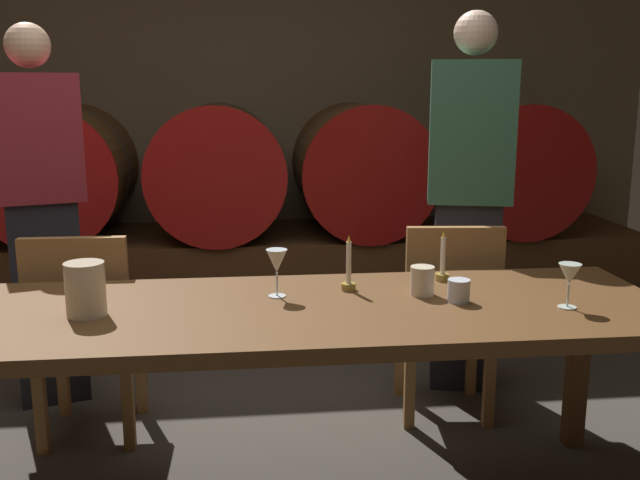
{
  "coord_description": "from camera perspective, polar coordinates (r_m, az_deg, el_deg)",
  "views": [
    {
      "loc": [
        0.16,
        -2.36,
        1.44
      ],
      "look_at": [
        0.47,
        0.45,
        0.83
      ],
      "focal_mm": 40.39,
      "sensor_mm": 36.0,
      "label": 1
    }
  ],
  "objects": [
    {
      "name": "wine_barrel_far_right",
      "position": [
        4.98,
        14.26,
        5.69
      ],
      "size": [
        0.84,
        0.96,
        0.84
      ],
      "color": "brown",
      "rests_on": "barrel_shelf"
    },
    {
      "name": "wine_barrel_right",
      "position": [
        4.73,
        3.16,
        5.72
      ],
      "size": [
        0.84,
        0.96,
        0.84
      ],
      "color": "#513319",
      "rests_on": "barrel_shelf"
    },
    {
      "name": "candle_right",
      "position": [
        2.69,
        9.68,
        -2.14
      ],
      "size": [
        0.05,
        0.05,
        0.19
      ],
      "color": "olive",
      "rests_on": "dining_table"
    },
    {
      "name": "chair_left",
      "position": [
        3.06,
        -18.13,
        -6.59
      ],
      "size": [
        0.41,
        0.41,
        0.88
      ],
      "rotation": [
        0.0,
        0.0,
        3.12
      ],
      "color": "olive",
      "rests_on": "ground"
    },
    {
      "name": "cup_right",
      "position": [
        2.44,
        10.93,
        -3.96
      ],
      "size": [
        0.07,
        0.07,
        0.08
      ],
      "primitive_type": "cylinder",
      "color": "silver",
      "rests_on": "dining_table"
    },
    {
      "name": "wine_barrel_center",
      "position": [
        4.67,
        -8.11,
        5.53
      ],
      "size": [
        0.84,
        0.96,
        0.84
      ],
      "color": "#513319",
      "rests_on": "barrel_shelf"
    },
    {
      "name": "wine_barrel_left",
      "position": [
        4.8,
        -19.75,
        5.12
      ],
      "size": [
        0.84,
        0.96,
        0.84
      ],
      "color": "#513319",
      "rests_on": "barrel_shelf"
    },
    {
      "name": "barrel_shelf",
      "position": [
        4.79,
        -8.06,
        -2.36
      ],
      "size": [
        5.53,
        0.9,
        0.5
      ],
      "primitive_type": "cube",
      "color": "#4C2D16",
      "rests_on": "ground"
    },
    {
      "name": "dining_table",
      "position": [
        2.38,
        -2.72,
        -6.86
      ],
      "size": [
        2.53,
        0.79,
        0.73
      ],
      "color": "brown",
      "rests_on": "ground"
    },
    {
      "name": "wine_glass_center_right",
      "position": [
        2.44,
        -3.45,
        -1.78
      ],
      "size": [
        0.07,
        0.07,
        0.17
      ],
      "color": "white",
      "rests_on": "dining_table"
    },
    {
      "name": "wine_glass_far_right",
      "position": [
        2.45,
        19.16,
        -2.67
      ],
      "size": [
        0.07,
        0.07,
        0.15
      ],
      "color": "silver",
      "rests_on": "dining_table"
    },
    {
      "name": "cup_left",
      "position": [
        2.49,
        8.1,
        -3.21
      ],
      "size": [
        0.08,
        0.08,
        0.1
      ],
      "primitive_type": "cylinder",
      "color": "beige",
      "rests_on": "dining_table"
    },
    {
      "name": "guest_left",
      "position": [
        3.45,
        -21.19,
        1.81
      ],
      "size": [
        0.43,
        0.34,
        1.7
      ],
      "rotation": [
        0.0,
        0.0,
        3.45
      ],
      "color": "black",
      "rests_on": "ground"
    },
    {
      "name": "guest_right",
      "position": [
        3.44,
        11.68,
        2.98
      ],
      "size": [
        0.43,
        0.33,
        1.77
      ],
      "rotation": [
        0.0,
        0.0,
        2.9
      ],
      "color": "black",
      "rests_on": "ground"
    },
    {
      "name": "pitcher",
      "position": [
        2.36,
        -18.09,
        -3.72
      ],
      "size": [
        0.12,
        0.12,
        0.17
      ],
      "color": "beige",
      "rests_on": "dining_table"
    },
    {
      "name": "chair_right",
      "position": [
        3.15,
        10.09,
        -5.59
      ],
      "size": [
        0.44,
        0.44,
        0.88
      ],
      "rotation": [
        0.0,
        0.0,
        3.05
      ],
      "color": "olive",
      "rests_on": "ground"
    },
    {
      "name": "back_wall",
      "position": [
        5.19,
        -8.24,
        10.48
      ],
      "size": [
        6.14,
        0.24,
        2.6
      ],
      "primitive_type": "cube",
      "color": "brown",
      "rests_on": "ground"
    },
    {
      "name": "candle_left",
      "position": [
        2.53,
        2.28,
        -2.8
      ],
      "size": [
        0.05,
        0.05,
        0.2
      ],
      "color": "olive",
      "rests_on": "dining_table"
    }
  ]
}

